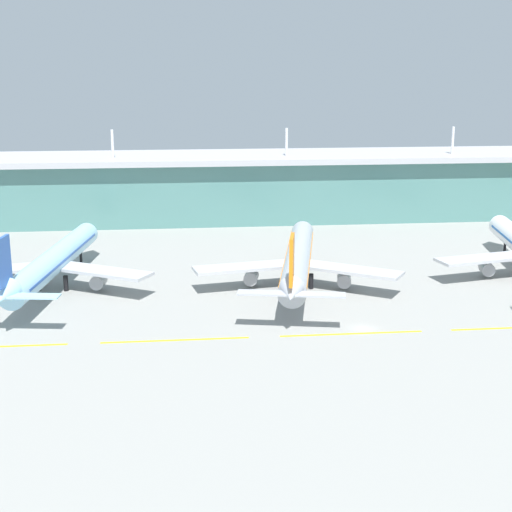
# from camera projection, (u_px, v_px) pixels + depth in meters

# --- Properties ---
(ground_plane) EXTENTS (600.00, 600.00, 0.00)m
(ground_plane) POSITION_uv_depth(u_px,v_px,m) (363.00, 329.00, 150.16)
(ground_plane) COLOR gray
(terminal_building) EXTENTS (288.00, 34.00, 30.73)m
(terminal_building) POSITION_uv_depth(u_px,v_px,m) (284.00, 185.00, 256.49)
(terminal_building) COLOR slate
(terminal_building) RESTS_ON ground
(airliner_near_middle) EXTENTS (48.26, 68.19, 18.90)m
(airliner_near_middle) POSITION_uv_depth(u_px,v_px,m) (53.00, 262.00, 175.28)
(airliner_near_middle) COLOR #9ED1EA
(airliner_near_middle) RESTS_ON ground
(airliner_center) EXTENTS (47.82, 68.97, 18.90)m
(airliner_center) POSITION_uv_depth(u_px,v_px,m) (298.00, 260.00, 177.04)
(airliner_center) COLOR #ADB2BC
(airliner_center) RESTS_ON ground
(taxiway_stripe_mid_west) EXTENTS (28.00, 0.70, 0.04)m
(taxiway_stripe_mid_west) POSITION_uv_depth(u_px,v_px,m) (175.00, 340.00, 143.73)
(taxiway_stripe_mid_west) COLOR yellow
(taxiway_stripe_mid_west) RESTS_ON ground
(taxiway_stripe_centre) EXTENTS (28.00, 0.70, 0.04)m
(taxiway_stripe_centre) POSITION_uv_depth(u_px,v_px,m) (351.00, 334.00, 147.18)
(taxiway_stripe_centre) COLOR yellow
(taxiway_stripe_centre) RESTS_ON ground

